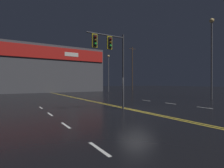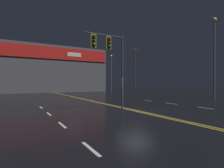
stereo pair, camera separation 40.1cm
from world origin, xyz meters
TOP-DOWN VIEW (x-y plane):
  - ground_plane at (0.00, 0.00)m, footprint 200.00×200.00m
  - road_markings at (1.33, -1.64)m, footprint 17.59×60.00m
  - traffic_signal_median at (-1.71, 1.08)m, footprint 3.20×0.36m
  - streetlight_near_right at (13.70, 27.78)m, footprint 0.56×0.56m
  - streetlight_far_left at (14.08, 2.14)m, footprint 0.56×0.56m
  - building_backdrop at (0.00, 34.00)m, footprint 25.56×10.23m
  - utility_pole_row at (1.48, 30.01)m, footprint 46.27×0.26m

SIDE VIEW (x-z plane):
  - ground_plane at x=0.00m, z-range 0.00..0.00m
  - road_markings at x=1.33m, z-range 0.00..0.01m
  - traffic_signal_median at x=-1.71m, z-range 1.52..7.44m
  - building_backdrop at x=0.00m, z-range 0.02..10.55m
  - streetlight_near_right at x=13.70m, z-range 1.29..10.49m
  - utility_pole_row at x=1.48m, z-range 0.06..12.72m
  - streetlight_far_left at x=14.08m, z-range 1.35..11.71m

